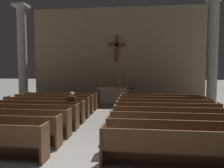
# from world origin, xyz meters

# --- Properties ---
(ground_plane) EXTENTS (80.00, 80.00, 0.00)m
(ground_plane) POSITION_xyz_m (0.00, 0.00, 0.00)
(ground_plane) COLOR slate
(pew_left_row_3) EXTENTS (4.09, 0.50, 0.95)m
(pew_left_row_3) POSITION_xyz_m (-2.73, 1.87, 0.48)
(pew_left_row_3) COLOR brown
(pew_left_row_3) RESTS_ON ground
(pew_left_row_4) EXTENTS (4.09, 0.50, 0.95)m
(pew_left_row_4) POSITION_xyz_m (-2.73, 2.82, 0.48)
(pew_left_row_4) COLOR brown
(pew_left_row_4) RESTS_ON ground
(pew_left_row_5) EXTENTS (4.09, 0.50, 0.95)m
(pew_left_row_5) POSITION_xyz_m (-2.73, 3.77, 0.48)
(pew_left_row_5) COLOR brown
(pew_left_row_5) RESTS_ON ground
(pew_left_row_6) EXTENTS (4.09, 0.50, 0.95)m
(pew_left_row_6) POSITION_xyz_m (-2.73, 4.72, 0.48)
(pew_left_row_6) COLOR brown
(pew_left_row_6) RESTS_ON ground
(pew_left_row_7) EXTENTS (4.09, 0.50, 0.95)m
(pew_left_row_7) POSITION_xyz_m (-2.73, 5.68, 0.48)
(pew_left_row_7) COLOR brown
(pew_left_row_7) RESTS_ON ground
(pew_left_row_8) EXTENTS (4.09, 0.50, 0.95)m
(pew_left_row_8) POSITION_xyz_m (-2.73, 6.63, 0.48)
(pew_left_row_8) COLOR brown
(pew_left_row_8) RESTS_ON ground
(pew_right_row_1) EXTENTS (4.09, 0.50, 0.95)m
(pew_right_row_1) POSITION_xyz_m (2.73, -0.04, 0.48)
(pew_right_row_1) COLOR brown
(pew_right_row_1) RESTS_ON ground
(pew_right_row_2) EXTENTS (4.09, 0.50, 0.95)m
(pew_right_row_2) POSITION_xyz_m (2.73, 0.91, 0.48)
(pew_right_row_2) COLOR brown
(pew_right_row_2) RESTS_ON ground
(pew_right_row_3) EXTENTS (4.09, 0.50, 0.95)m
(pew_right_row_3) POSITION_xyz_m (2.73, 1.87, 0.48)
(pew_right_row_3) COLOR brown
(pew_right_row_3) RESTS_ON ground
(pew_right_row_4) EXTENTS (4.09, 0.50, 0.95)m
(pew_right_row_4) POSITION_xyz_m (2.73, 2.82, 0.48)
(pew_right_row_4) COLOR brown
(pew_right_row_4) RESTS_ON ground
(pew_right_row_5) EXTENTS (4.09, 0.50, 0.95)m
(pew_right_row_5) POSITION_xyz_m (2.73, 3.77, 0.48)
(pew_right_row_5) COLOR brown
(pew_right_row_5) RESTS_ON ground
(pew_right_row_6) EXTENTS (4.09, 0.50, 0.95)m
(pew_right_row_6) POSITION_xyz_m (2.73, 4.72, 0.48)
(pew_right_row_6) COLOR brown
(pew_right_row_6) RESTS_ON ground
(pew_right_row_7) EXTENTS (4.09, 0.50, 0.95)m
(pew_right_row_7) POSITION_xyz_m (2.73, 5.68, 0.48)
(pew_right_row_7) COLOR brown
(pew_right_row_7) RESTS_ON ground
(pew_right_row_8) EXTENTS (4.09, 0.50, 0.95)m
(pew_right_row_8) POSITION_xyz_m (2.73, 6.63, 0.48)
(pew_right_row_8) COLOR brown
(pew_right_row_8) RESTS_ON ground
(column_left_second) EXTENTS (0.87, 0.87, 6.44)m
(column_left_second) POSITION_xyz_m (-6.00, 8.56, 3.14)
(column_left_second) COLOR #ADA89E
(column_left_second) RESTS_ON ground
(column_right_second) EXTENTS (0.87, 0.87, 6.44)m
(column_right_second) POSITION_xyz_m (6.00, 8.56, 3.14)
(column_right_second) COLOR #ADA89E
(column_right_second) RESTS_ON ground
(altar) EXTENTS (2.20, 0.90, 1.01)m
(altar) POSITION_xyz_m (0.00, 9.37, 0.53)
(altar) COLOR #BCB7AD
(altar) RESTS_ON ground
(candlestick_outer_left) EXTENTS (0.16, 0.16, 0.76)m
(candlestick_outer_left) POSITION_xyz_m (-0.85, 9.37, 1.26)
(candlestick_outer_left) COLOR #B79338
(candlestick_outer_left) RESTS_ON altar
(candlestick_inner_left) EXTENTS (0.16, 0.16, 0.76)m
(candlestick_inner_left) POSITION_xyz_m (-0.30, 9.37, 1.26)
(candlestick_inner_left) COLOR #B79338
(candlestick_inner_left) RESTS_ON altar
(candlestick_inner_right) EXTENTS (0.16, 0.16, 0.76)m
(candlestick_inner_right) POSITION_xyz_m (0.30, 9.37, 1.26)
(candlestick_inner_right) COLOR #B79338
(candlestick_inner_right) RESTS_ON altar
(candlestick_outer_right) EXTENTS (0.16, 0.16, 0.76)m
(candlestick_outer_right) POSITION_xyz_m (0.85, 9.37, 1.26)
(candlestick_outer_right) COLOR #B79338
(candlestick_outer_right) RESTS_ON altar
(apse_with_cross) EXTENTS (12.93, 0.48, 6.84)m
(apse_with_cross) POSITION_xyz_m (0.00, 11.41, 3.43)
(apse_with_cross) COLOR gray
(apse_with_cross) RESTS_ON ground
(lectern) EXTENTS (0.44, 0.36, 1.15)m
(lectern) POSITION_xyz_m (1.15, 8.17, 0.55)
(lectern) COLOR brown
(lectern) RESTS_ON ground
(lone_worshipper) EXTENTS (0.32, 0.43, 1.32)m
(lone_worshipper) POSITION_xyz_m (-1.17, 3.81, 0.69)
(lone_worshipper) COLOR #26262B
(lone_worshipper) RESTS_ON ground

